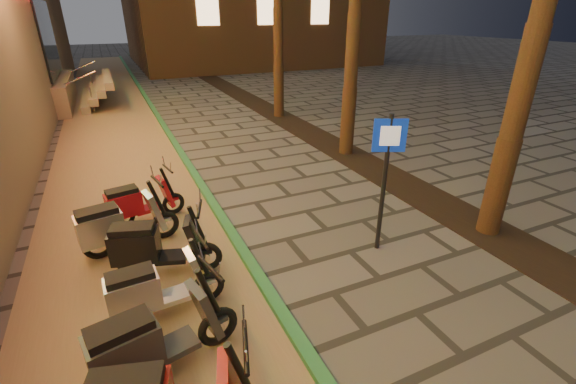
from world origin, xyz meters
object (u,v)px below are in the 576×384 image
scooter_7 (153,290)px  scooter_10 (137,203)px  pedestrian_sign (386,166)px  scooter_6 (150,342)px  scooter_8 (153,247)px  scooter_9 (117,226)px

scooter_7 → scooter_10: bearing=85.2°
pedestrian_sign → scooter_6: (-3.92, -1.13, -1.03)m
scooter_8 → scooter_10: size_ratio=1.10×
pedestrian_sign → scooter_10: 4.73m
scooter_7 → scooter_9: scooter_9 is taller
scooter_7 → scooter_8: 1.03m
scooter_6 → scooter_9: scooter_6 is taller
pedestrian_sign → scooter_7: pedestrian_sign is taller
pedestrian_sign → scooter_10: bearing=168.5°
scooter_6 → scooter_7: 0.98m
scooter_6 → scooter_8: size_ratio=1.04×
scooter_8 → scooter_9: bearing=134.3°
scooter_6 → scooter_7: size_ratio=1.11×
scooter_6 → scooter_7: scooter_6 is taller
pedestrian_sign → scooter_10: size_ratio=1.60×
scooter_7 → scooter_10: 2.86m
scooter_6 → scooter_7: (0.14, 0.97, -0.05)m
scooter_7 → scooter_10: (0.05, 2.86, -0.02)m
pedestrian_sign → scooter_9: bearing=-179.0°
pedestrian_sign → scooter_10: (-3.73, 2.69, -1.10)m
scooter_6 → scooter_9: (-0.20, 2.91, -0.01)m
scooter_7 → scooter_10: size_ratio=1.03×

